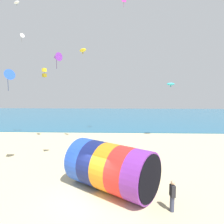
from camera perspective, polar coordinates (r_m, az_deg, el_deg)
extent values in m
plane|color=#CCBA8C|center=(12.71, -7.14, -24.44)|extent=(120.00, 120.00, 0.00)
cube|color=#236084|center=(50.28, -0.04, -1.13)|extent=(120.00, 40.00, 0.10)
cylinder|color=blue|center=(14.77, -7.46, -13.42)|extent=(2.66, 3.14, 3.04)
cylinder|color=navy|center=(14.05, -4.08, -14.43)|extent=(2.66, 3.14, 3.04)
cylinder|color=orange|center=(13.39, -0.32, -15.48)|extent=(2.66, 3.14, 3.04)
cylinder|color=red|center=(12.79, 3.86, -16.57)|extent=(2.66, 3.14, 3.04)
cylinder|color=purple|center=(12.26, 8.48, -17.66)|extent=(2.66, 3.14, 3.04)
cylinder|color=black|center=(12.02, 11.04, -18.22)|extent=(1.65, 2.33, 2.80)
cylinder|color=#383D56|center=(12.18, 16.78, -23.84)|extent=(0.24, 0.24, 0.84)
cube|color=#232328|center=(11.83, 16.90, -20.74)|extent=(0.27, 0.39, 0.63)
sphere|color=tan|center=(11.64, 16.97, -18.76)|extent=(0.23, 0.23, 0.23)
cylinder|color=#7D1E5E|center=(28.07, 3.38, 28.55)|extent=(0.03, 0.03, 0.88)
ellipsoid|color=yellow|center=(24.17, -8.34, 17.07)|extent=(1.21, 1.28, 0.52)
cube|color=olive|center=(24.12, -8.33, 16.46)|extent=(0.13, 0.14, 0.31)
ellipsoid|color=#2DB2C6|center=(26.97, 16.43, 7.68)|extent=(1.06, 0.57, 0.45)
cube|color=#1B6B77|center=(26.96, 16.42, 7.22)|extent=(0.15, 0.03, 0.26)
ellipsoid|color=white|center=(27.55, -25.59, 26.41)|extent=(0.99, 0.80, 0.37)
cube|color=gray|center=(27.48, -25.57, 26.03)|extent=(0.12, 0.08, 0.23)
cone|color=white|center=(28.29, -24.46, 19.10)|extent=(0.84, 0.83, 0.65)
cylinder|color=gray|center=(28.19, -24.42, 18.23)|extent=(0.03, 0.03, 0.58)
cube|color=yellow|center=(26.30, -18.80, 11.29)|extent=(0.56, 0.56, 0.43)
cube|color=olive|center=(26.25, -18.75, 9.90)|extent=(0.56, 0.56, 0.43)
cylinder|color=black|center=(26.27, -18.77, 10.59)|extent=(0.02, 0.02, 1.14)
cone|color=blue|center=(17.65, -27.68, 9.09)|extent=(1.32, 1.29, 1.02)
cylinder|color=navy|center=(17.62, -27.56, 6.87)|extent=(0.03, 0.03, 0.91)
cone|color=purple|center=(17.32, -15.62, 14.85)|extent=(0.97, 0.96, 0.70)
cylinder|color=#4C1E6B|center=(17.24, -15.57, 13.01)|extent=(0.03, 0.03, 0.75)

